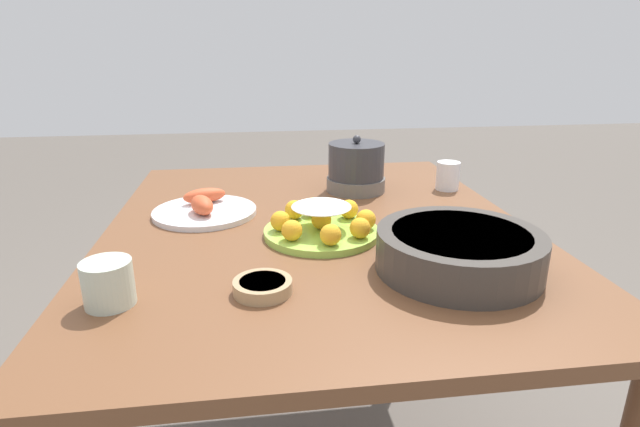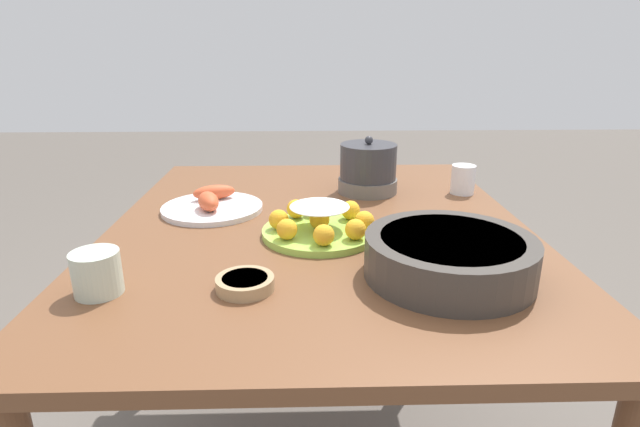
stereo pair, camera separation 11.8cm
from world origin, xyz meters
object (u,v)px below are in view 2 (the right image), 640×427
(dining_table, at_px, (319,261))
(cup_near, at_px, (97,273))
(serving_bowl, at_px, (449,255))
(sauce_bowl, at_px, (245,283))
(seafood_platter, at_px, (212,205))
(cake_plate, at_px, (321,224))
(warming_pot, at_px, (368,169))
(cup_far, at_px, (463,179))

(dining_table, xyz_separation_m, cup_near, (0.35, -0.40, 0.14))
(serving_bowl, height_order, sauce_bowl, serving_bowl)
(seafood_platter, bearing_deg, dining_table, 68.40)
(cake_plate, relative_size, warming_pot, 1.52)
(serving_bowl, distance_m, cup_far, 0.58)
(cake_plate, relative_size, serving_bowl, 0.83)
(seafood_platter, xyz_separation_m, cup_far, (-0.14, 0.71, 0.03))
(sauce_bowl, bearing_deg, dining_table, 157.52)
(cup_near, height_order, warming_pot, warming_pot)
(dining_table, relative_size, sauce_bowl, 11.68)
(cup_near, bearing_deg, warming_pot, 138.31)
(cup_near, height_order, cup_far, cup_far)
(cup_near, bearing_deg, cake_plate, 123.72)
(sauce_bowl, distance_m, cup_far, 0.82)
(serving_bowl, height_order, cup_far, cup_far)
(sauce_bowl, xyz_separation_m, seafood_platter, (-0.45, -0.14, 0.00))
(dining_table, xyz_separation_m, seafood_platter, (-0.11, -0.28, 0.12))
(cake_plate, bearing_deg, sauce_bowl, -28.99)
(sauce_bowl, height_order, cup_near, cup_near)
(serving_bowl, distance_m, seafood_platter, 0.66)
(sauce_bowl, height_order, cup_far, cup_far)
(serving_bowl, bearing_deg, warming_pot, -171.36)
(cake_plate, height_order, seafood_platter, cake_plate)
(sauce_bowl, bearing_deg, warming_pot, 154.39)
(serving_bowl, bearing_deg, dining_table, -141.40)
(cake_plate, distance_m, seafood_platter, 0.34)
(sauce_bowl, bearing_deg, cup_near, -88.59)
(cake_plate, relative_size, sauce_bowl, 2.51)
(dining_table, height_order, sauce_bowl, sauce_bowl)
(cup_near, bearing_deg, dining_table, 131.10)
(serving_bowl, xyz_separation_m, cup_far, (-0.55, 0.19, -0.00))
(sauce_bowl, xyz_separation_m, cup_near, (0.01, -0.26, 0.03))
(sauce_bowl, height_order, warming_pot, warming_pot)
(seafood_platter, relative_size, warming_pot, 1.52)
(dining_table, distance_m, serving_bowl, 0.41)
(cake_plate, bearing_deg, cup_far, 127.61)
(dining_table, relative_size, cup_far, 14.58)
(sauce_bowl, xyz_separation_m, cup_far, (-0.59, 0.57, 0.03))
(seafood_platter, bearing_deg, cup_near, -14.55)
(cake_plate, height_order, cup_near, same)
(dining_table, height_order, cake_plate, cake_plate)
(cup_far, bearing_deg, cake_plate, -52.39)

